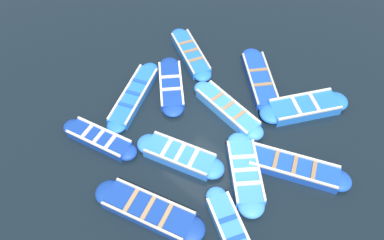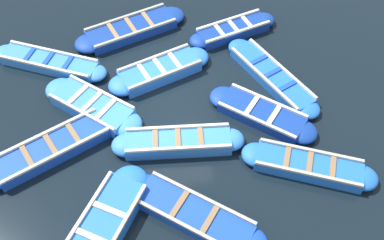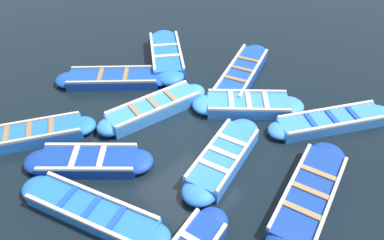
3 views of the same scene
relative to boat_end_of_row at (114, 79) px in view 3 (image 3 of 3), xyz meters
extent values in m
plane|color=black|center=(3.56, 0.00, -0.15)|extent=(120.00, 120.00, 0.00)
cube|color=#1947B7|center=(0.00, 0.00, -0.01)|extent=(2.63, 2.76, 0.29)
ellipsoid|color=#1947B7|center=(0.98, 1.07, -0.01)|extent=(1.22, 1.22, 0.29)
ellipsoid|color=#1947B7|center=(-0.98, -1.07, -0.01)|extent=(1.22, 1.22, 0.29)
cube|color=#B2AD9E|center=(-0.31, 0.29, 0.18)|extent=(1.97, 2.14, 0.07)
cube|color=#B2AD9E|center=(0.31, -0.29, 0.18)|extent=(1.97, 2.14, 0.07)
cube|color=olive|center=(0.28, 0.30, 0.16)|extent=(0.70, 0.65, 0.04)
cube|color=olive|center=(-0.28, -0.30, 0.16)|extent=(0.70, 0.65, 0.04)
cube|color=blue|center=(0.15, 2.15, 0.04)|extent=(2.72, 2.38, 0.39)
ellipsoid|color=blue|center=(-0.90, 2.93, 0.04)|extent=(1.35, 1.34, 0.39)
ellipsoid|color=blue|center=(1.21, 1.38, 0.04)|extent=(1.35, 1.34, 0.39)
cube|color=beige|center=(-0.13, 1.77, 0.27)|extent=(2.12, 1.58, 0.07)
cube|color=beige|center=(0.44, 2.53, 0.27)|extent=(2.12, 1.58, 0.07)
cube|color=beige|center=(-0.14, 2.37, 0.26)|extent=(0.65, 0.81, 0.04)
cube|color=beige|center=(0.45, 1.93, 0.26)|extent=(0.65, 0.81, 0.04)
ellipsoid|color=navy|center=(5.97, -1.62, 0.01)|extent=(0.84, 0.86, 0.32)
cube|color=blue|center=(3.94, -3.33, -0.01)|extent=(3.18, 1.85, 0.28)
ellipsoid|color=blue|center=(5.38, -2.78, -0.01)|extent=(0.98, 0.97, 0.28)
ellipsoid|color=blue|center=(2.50, -3.88, -0.01)|extent=(0.98, 0.97, 0.28)
cube|color=beige|center=(3.81, -3.00, 0.16)|extent=(2.86, 1.15, 0.07)
cube|color=beige|center=(4.07, -3.67, 0.16)|extent=(2.86, 1.15, 0.07)
cube|color=#1947B7|center=(4.55, -3.10, 0.15)|extent=(0.38, 0.71, 0.04)
cube|color=#1947B7|center=(3.94, -3.33, 0.15)|extent=(0.38, 0.71, 0.04)
cube|color=#1947B7|center=(3.33, -3.57, 0.15)|extent=(0.38, 0.71, 0.04)
cube|color=navy|center=(7.05, 0.49, 0.00)|extent=(1.74, 3.09, 0.31)
ellipsoid|color=navy|center=(6.66, 1.90, 0.00)|extent=(1.14, 1.16, 0.31)
cube|color=#B2AD9E|center=(6.60, 0.37, 0.19)|extent=(0.84, 2.78, 0.07)
cube|color=#B2AD9E|center=(7.49, 0.61, 0.19)|extent=(0.84, 2.78, 0.07)
cube|color=#9E7A51|center=(6.88, 1.09, 0.18)|extent=(0.89, 0.37, 0.04)
cube|color=#9E7A51|center=(7.05, 0.49, 0.18)|extent=(0.89, 0.37, 0.04)
cube|color=#9E7A51|center=(7.21, -0.11, 0.18)|extent=(0.89, 0.37, 0.04)
cube|color=#3884E0|center=(6.05, 3.18, 0.00)|extent=(2.21, 3.04, 0.30)
ellipsoid|color=#3884E0|center=(6.82, 4.51, 0.00)|extent=(0.98, 0.99, 0.30)
ellipsoid|color=#3884E0|center=(5.28, 1.86, 0.00)|extent=(0.98, 0.99, 0.30)
cube|color=silver|center=(5.75, 3.36, 0.18)|extent=(1.58, 2.64, 0.07)
cube|color=silver|center=(6.34, 3.01, 0.18)|extent=(1.58, 2.64, 0.07)
cube|color=#1947B7|center=(6.37, 3.75, 0.17)|extent=(0.66, 0.46, 0.04)
cube|color=#1947B7|center=(6.05, 3.18, 0.17)|extent=(0.66, 0.46, 0.04)
cube|color=#1947B7|center=(5.72, 2.62, 0.17)|extent=(0.66, 0.46, 0.04)
cube|color=blue|center=(4.89, -0.08, 0.03)|extent=(1.55, 2.60, 0.36)
ellipsoid|color=blue|center=(4.56, 1.09, 0.03)|extent=(1.05, 1.07, 0.36)
ellipsoid|color=blue|center=(5.22, -1.25, 0.03)|extent=(1.05, 1.07, 0.36)
cube|color=#B2AD9E|center=(4.49, -0.19, 0.24)|extent=(0.73, 2.32, 0.07)
cube|color=#B2AD9E|center=(5.29, 0.03, 0.24)|extent=(0.73, 2.32, 0.07)
cube|color=beige|center=(4.75, 0.42, 0.23)|extent=(0.81, 0.35, 0.04)
cube|color=beige|center=(4.89, -0.08, 0.23)|extent=(0.81, 0.35, 0.04)
cube|color=beige|center=(5.03, -0.58, 0.23)|extent=(0.81, 0.35, 0.04)
cube|color=#3884E0|center=(2.14, -0.07, 0.03)|extent=(1.22, 2.90, 0.37)
ellipsoid|color=#3884E0|center=(2.37, 1.32, 0.03)|extent=(0.83, 0.85, 0.37)
ellipsoid|color=#3884E0|center=(1.91, -1.45, 0.03)|extent=(0.83, 0.85, 0.37)
cube|color=beige|center=(1.79, -0.01, 0.26)|extent=(0.53, 2.73, 0.07)
cube|color=beige|center=(2.48, -0.12, 0.26)|extent=(0.53, 2.73, 0.07)
cube|color=olive|center=(2.24, 0.52, 0.24)|extent=(0.70, 0.25, 0.04)
cube|color=olive|center=(2.14, -0.07, 0.24)|extent=(0.70, 0.25, 0.04)
cube|color=olive|center=(2.04, -0.65, 0.24)|extent=(0.70, 0.25, 0.04)
cube|color=navy|center=(2.59, -2.57, 0.00)|extent=(2.33, 2.35, 0.30)
ellipsoid|color=navy|center=(3.43, -1.71, 0.00)|extent=(1.20, 1.20, 0.30)
ellipsoid|color=navy|center=(1.75, -3.43, 0.00)|extent=(1.20, 1.20, 0.30)
cube|color=silver|center=(2.30, -2.28, 0.18)|extent=(1.70, 1.74, 0.07)
cube|color=silver|center=(2.89, -2.86, 0.18)|extent=(1.70, 1.74, 0.07)
cube|color=beige|center=(2.83, -2.33, 0.17)|extent=(0.67, 0.66, 0.04)
cube|color=beige|center=(2.35, -2.81, 0.17)|extent=(0.67, 0.66, 0.04)
cube|color=blue|center=(0.67, -3.18, 0.01)|extent=(2.00, 2.78, 0.32)
ellipsoid|color=blue|center=(1.31, -1.98, 0.01)|extent=(1.03, 1.04, 0.32)
cube|color=#B2AD9E|center=(0.34, -3.00, 0.20)|extent=(1.33, 2.39, 0.07)
cube|color=#B2AD9E|center=(0.99, -3.35, 0.20)|extent=(1.33, 2.39, 0.07)
cube|color=olive|center=(0.94, -2.67, 0.19)|extent=(0.70, 0.46, 0.04)
cube|color=olive|center=(0.67, -3.18, 0.19)|extent=(0.70, 0.46, 0.04)
cube|color=olive|center=(0.39, -3.68, 0.19)|extent=(0.70, 0.46, 0.04)
cube|color=#3884E0|center=(3.95, 2.05, 0.02)|extent=(2.38, 2.37, 0.34)
ellipsoid|color=#3884E0|center=(4.80, 2.89, 0.02)|extent=(1.28, 1.28, 0.34)
ellipsoid|color=#3884E0|center=(3.10, 1.21, 0.02)|extent=(1.28, 1.28, 0.34)
cube|color=beige|center=(3.64, 2.36, 0.22)|extent=(1.73, 1.70, 0.07)
cube|color=beige|center=(4.26, 1.73, 0.22)|extent=(1.73, 1.70, 0.07)
cube|color=beige|center=(4.31, 2.40, 0.21)|extent=(0.70, 0.70, 0.04)
cube|color=beige|center=(3.95, 2.05, 0.21)|extent=(0.70, 0.70, 0.04)
cube|color=beige|center=(3.59, 1.69, 0.21)|extent=(0.70, 0.70, 0.04)
cube|color=#1947B7|center=(2.72, 3.22, 0.01)|extent=(1.95, 3.17, 0.33)
ellipsoid|color=#1947B7|center=(2.16, 4.64, 0.01)|extent=(1.09, 1.10, 0.33)
ellipsoid|color=#1947B7|center=(3.28, 1.80, 0.01)|extent=(1.09, 1.10, 0.33)
cube|color=beige|center=(2.34, 3.07, 0.22)|extent=(1.17, 2.81, 0.07)
cube|color=beige|center=(3.10, 3.37, 0.22)|extent=(1.17, 2.81, 0.07)
cube|color=olive|center=(2.48, 3.82, 0.20)|extent=(0.79, 0.42, 0.04)
cube|color=olive|center=(2.72, 3.22, 0.20)|extent=(0.79, 0.42, 0.04)
cube|color=olive|center=(2.96, 2.62, 0.20)|extent=(0.79, 0.42, 0.04)
camera|label=1|loc=(9.90, 4.71, 11.24)|focal=35.00mm
camera|label=2|loc=(-4.76, 1.16, 9.75)|focal=42.00mm
camera|label=3|loc=(9.03, -5.18, 6.94)|focal=35.00mm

